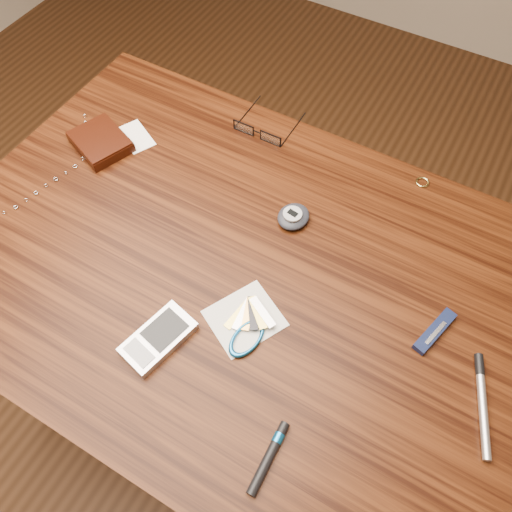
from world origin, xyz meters
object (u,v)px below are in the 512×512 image
at_px(wallet_and_card, 101,142).
at_px(pedometer, 293,216).
at_px(eyeglasses, 259,132).
at_px(pocket_knife, 435,331).
at_px(pda_phone, 158,338).
at_px(notepad_keys, 247,327).
at_px(silver_pen, 482,396).
at_px(desk, 236,292).

relative_size(wallet_and_card, pedometer, 2.29).
height_order(eyeglasses, pocket_knife, eyeglasses).
distance_m(pda_phone, notepad_keys, 0.13).
distance_m(pedometer, notepad_keys, 0.22).
height_order(wallet_and_card, pedometer, pedometer).
bearing_deg(pocket_knife, silver_pen, -34.75).
relative_size(notepad_keys, silver_pen, 0.95).
relative_size(wallet_and_card, pda_phone, 1.28).
bearing_deg(pda_phone, wallet_and_card, 140.22).
bearing_deg(notepad_keys, pedometer, 98.54).
bearing_deg(desk, pedometer, 70.82).
relative_size(desk, silver_pen, 7.01).
xyz_separation_m(desk, eyeglasses, (-0.11, 0.27, 0.11)).
distance_m(notepad_keys, pocket_knife, 0.28).
xyz_separation_m(eyeglasses, pedometer, (0.15, -0.15, 0.00)).
xyz_separation_m(desk, wallet_and_card, (-0.36, 0.10, 0.11)).
xyz_separation_m(eyeglasses, notepad_keys, (0.19, -0.36, -0.01)).
distance_m(eyeglasses, silver_pen, 0.60).
relative_size(pda_phone, notepad_keys, 0.89).
relative_size(notepad_keys, pocket_knife, 1.51).
height_order(wallet_and_card, silver_pen, wallet_and_card).
bearing_deg(pda_phone, pocket_knife, 31.32).
height_order(eyeglasses, notepad_keys, eyeglasses).
xyz_separation_m(eyeglasses, pda_phone, (0.08, -0.45, -0.00)).
height_order(pedometer, pocket_knife, pedometer).
xyz_separation_m(pedometer, silver_pen, (0.37, -0.14, -0.00)).
bearing_deg(desk, silver_pen, -2.56).
bearing_deg(silver_pen, wallet_and_card, 171.17).
xyz_separation_m(notepad_keys, pocket_knife, (0.25, 0.13, 0.00)).
relative_size(wallet_and_card, pocket_knife, 1.73).
height_order(pedometer, silver_pen, pedometer).
relative_size(wallet_and_card, silver_pen, 1.08).
bearing_deg(silver_pen, pedometer, 158.82).
relative_size(eyeglasses, notepad_keys, 0.81).
bearing_deg(eyeglasses, pedometer, -44.22).
relative_size(eyeglasses, silver_pen, 0.77).
relative_size(pocket_knife, silver_pen, 0.63).
bearing_deg(eyeglasses, notepad_keys, -63.03).
xyz_separation_m(pocket_knife, silver_pen, (0.09, -0.06, 0.00)).
distance_m(pedometer, silver_pen, 0.40).
bearing_deg(wallet_and_card, eyeglasses, 34.98).
distance_m(wallet_and_card, pda_phone, 0.43).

